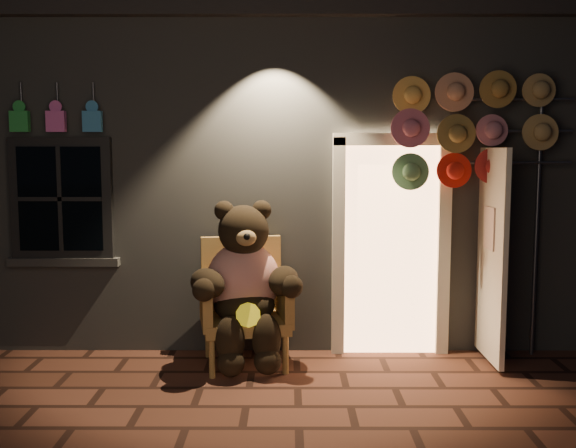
{
  "coord_description": "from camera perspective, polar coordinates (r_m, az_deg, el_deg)",
  "views": [
    {
      "loc": [
        0.35,
        -5.15,
        2.04
      ],
      "look_at": [
        0.33,
        1.0,
        1.35
      ],
      "focal_mm": 42.0,
      "sensor_mm": 36.0,
      "label": 1
    }
  ],
  "objects": [
    {
      "name": "ground",
      "position": [
        5.55,
        -3.58,
        -15.17
      ],
      "size": [
        60.0,
        60.0,
        0.0
      ],
      "primitive_type": "plane",
      "color": "#552E20",
      "rests_on": "ground"
    },
    {
      "name": "hat_rack",
      "position": [
        6.66,
        15.35,
        7.63
      ],
      "size": [
        1.73,
        0.22,
        2.73
      ],
      "color": "#59595E",
      "rests_on": "ground"
    },
    {
      "name": "teddy_bear",
      "position": [
        6.27,
        -3.71,
        -5.08
      ],
      "size": [
        1.09,
        0.93,
        1.53
      ],
      "rotation": [
        0.0,
        0.0,
        0.18
      ],
      "color": "red",
      "rests_on": "ground"
    },
    {
      "name": "shop_building",
      "position": [
        9.15,
        -2.04,
        4.5
      ],
      "size": [
        7.3,
        5.95,
        3.51
      ],
      "color": "slate",
      "rests_on": "ground"
    },
    {
      "name": "wicker_armchair",
      "position": [
        6.46,
        -3.76,
        -6.55
      ],
      "size": [
        0.92,
        0.86,
        1.19
      ],
      "rotation": [
        0.0,
        0.0,
        0.18
      ],
      "color": "#AB7C42",
      "rests_on": "ground"
    }
  ]
}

